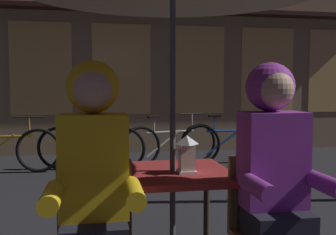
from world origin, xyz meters
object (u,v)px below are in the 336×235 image
at_px(person_left_hooded, 94,171).
at_px(bicycle_fourth, 170,144).
at_px(chair_right, 269,225).
at_px(cafe_table, 173,187).
at_px(bicycle_third, 91,147).
at_px(person_right_hooded, 275,165).
at_px(bicycle_fifth, 231,143).
at_px(lantern, 187,153).
at_px(bicycle_second, 2,150).

relative_size(person_left_hooded, bicycle_fourth, 0.85).
xyz_separation_m(chair_right, person_left_hooded, (-0.96, -0.06, 0.36)).
bearing_deg(chair_right, bicycle_fourth, 87.26).
bearing_deg(person_left_hooded, cafe_table, 41.57).
bearing_deg(bicycle_third, cafe_table, -80.95).
distance_m(cafe_table, person_left_hooded, 0.67).
xyz_separation_m(chair_right, person_right_hooded, (0.00, -0.06, 0.36)).
bearing_deg(person_right_hooded, bicycle_fifth, 73.83).
bearing_deg(bicycle_fifth, chair_right, -106.38).
bearing_deg(bicycle_fourth, bicycle_fifth, -1.71).
height_order(chair_right, person_right_hooded, person_right_hooded).
relative_size(lantern, bicycle_fourth, 0.14).
bearing_deg(bicycle_fifth, person_left_hooded, -117.48).
relative_size(lantern, person_left_hooded, 0.17).
xyz_separation_m(lantern, bicycle_fourth, (0.60, 3.85, -0.51)).
height_order(cafe_table, person_left_hooded, person_left_hooded).
bearing_deg(bicycle_third, person_right_hooded, -75.41).
height_order(bicycle_third, bicycle_fifth, same).
xyz_separation_m(cafe_table, bicycle_second, (-1.85, 3.61, -0.29)).
distance_m(cafe_table, bicycle_fifth, 4.12).
relative_size(bicycle_second, bicycle_third, 1.02).
relative_size(bicycle_third, bicycle_fifth, 0.98).
xyz_separation_m(cafe_table, person_right_hooded, (0.48, -0.43, 0.21)).
xyz_separation_m(bicycle_fourth, bicycle_fifth, (1.01, -0.03, 0.00)).
bearing_deg(person_right_hooded, bicycle_second, 120.06).
distance_m(lantern, bicycle_third, 3.82).
relative_size(person_left_hooded, person_right_hooded, 1.00).
relative_size(chair_right, person_left_hooded, 0.62).
relative_size(cafe_table, bicycle_fourth, 0.45).
bearing_deg(bicycle_fourth, bicycle_second, -176.21).
bearing_deg(person_right_hooded, person_left_hooded, 180.00).
relative_size(person_left_hooded, bicycle_second, 0.83).
bearing_deg(chair_right, person_right_hooded, -90.00).
relative_size(lantern, person_right_hooded, 0.17).
xyz_separation_m(person_left_hooded, bicycle_fifth, (2.17, 4.17, -0.50)).
height_order(cafe_table, lantern, lantern).
bearing_deg(lantern, chair_right, -35.96).
distance_m(chair_right, bicycle_third, 4.17).
bearing_deg(bicycle_second, chair_right, -59.59).
height_order(bicycle_second, bicycle_fourth, same).
distance_m(chair_right, bicycle_second, 4.61).
relative_size(bicycle_fourth, bicycle_fifth, 0.98).
distance_m(person_left_hooded, bicycle_fifth, 4.73).
distance_m(bicycle_second, bicycle_third, 1.27).
height_order(cafe_table, person_right_hooded, person_right_hooded).
relative_size(chair_right, bicycle_fourth, 0.53).
relative_size(cafe_table, person_right_hooded, 0.53).
bearing_deg(bicycle_second, bicycle_fifth, 2.23).
relative_size(cafe_table, bicycle_fifth, 0.44).
bearing_deg(lantern, bicycle_second, 117.63).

